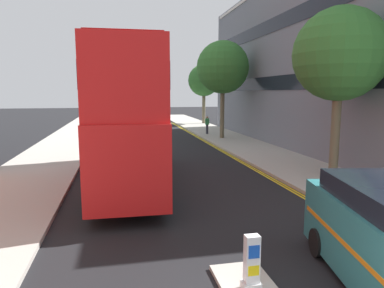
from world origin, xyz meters
TOP-DOWN VIEW (x-y plane):
  - sidewalk_right at (6.50, 16.00)m, footprint 4.00×80.00m
  - sidewalk_left at (-6.50, 16.00)m, footprint 4.00×80.00m
  - kerb_line_outer at (4.40, 14.00)m, footprint 0.10×56.00m
  - kerb_line_inner at (4.24, 14.00)m, footprint 0.10×56.00m
  - keep_left_bollard at (0.00, 3.02)m, footprint 0.36×0.28m
  - double_decker_bus_away at (-2.12, 12.03)m, footprint 2.98×10.86m
  - pedestrian_far at (5.48, 27.93)m, footprint 0.34×0.22m
  - street_tree_near at (6.91, 10.72)m, footprint 3.99×3.99m
  - street_tree_mid at (7.84, 38.85)m, footprint 3.84×3.84m
  - street_tree_far at (6.00, 24.93)m, footprint 4.28×4.28m
  - townhouse_terrace_right at (13.50, 20.99)m, footprint 10.08×28.00m

SIDE VIEW (x-z plane):
  - kerb_line_outer at x=4.40m, z-range 0.00..0.01m
  - kerb_line_inner at x=4.24m, z-range 0.00..0.01m
  - sidewalk_right at x=6.50m, z-range 0.00..0.14m
  - sidewalk_left at x=-6.50m, z-range 0.00..0.14m
  - keep_left_bollard at x=0.00m, z-range 0.05..1.16m
  - pedestrian_far at x=5.48m, z-range 0.18..1.80m
  - double_decker_bus_away at x=-2.12m, z-range 0.21..5.85m
  - street_tree_mid at x=7.84m, z-range 1.76..8.90m
  - street_tree_near at x=6.91m, z-range 1.80..9.18m
  - street_tree_far at x=6.00m, z-range 1.95..9.89m
  - townhouse_terrace_right at x=13.50m, z-range 0.00..12.02m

